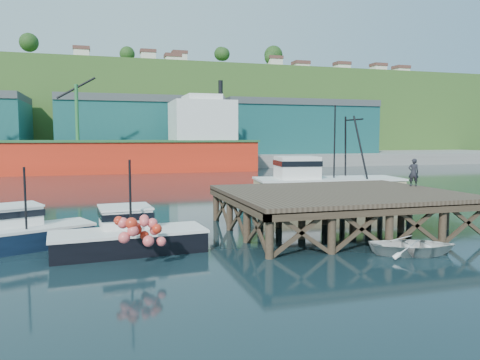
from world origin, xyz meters
name	(u,v)px	position (x,y,z in m)	size (l,w,h in m)	color
ground	(242,236)	(0.00, 0.00, 0.00)	(300.00, 300.00, 0.00)	black
wharf	(340,195)	(5.50, -0.19, 1.94)	(12.00, 10.00, 2.62)	brown
far_quay	(138,158)	(0.00, 70.00, 1.00)	(160.00, 40.00, 2.00)	gray
warehouse_mid	(140,129)	(0.00, 65.00, 6.50)	(28.00, 16.00, 9.00)	#1A5856
warehouse_right	(292,130)	(30.00, 65.00, 6.50)	(30.00, 16.00, 9.00)	#1A5856
cargo_ship	(89,149)	(-8.46, 48.00, 3.31)	(55.50, 10.00, 13.75)	red
hillside	(129,114)	(0.00, 100.00, 11.00)	(220.00, 50.00, 22.00)	#2D511E
boat_navy	(21,231)	(-10.35, 0.31, 0.75)	(6.33, 4.43, 3.73)	#0D1B31
boat_black	(128,234)	(-5.74, -1.71, 0.75)	(6.78, 5.68, 4.08)	black
trawler	(325,183)	(9.66, 9.85, 1.54)	(11.57, 5.36, 7.47)	#D0BD86
dinghy	(413,246)	(5.96, -5.80, 0.37)	(2.58, 3.61, 0.75)	white
dockworker	(414,172)	(10.90, 0.93, 2.95)	(0.60, 0.39, 1.65)	black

